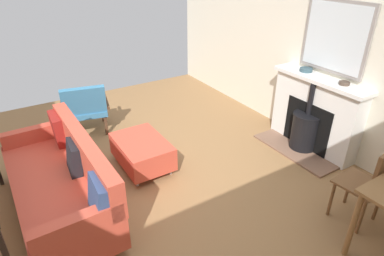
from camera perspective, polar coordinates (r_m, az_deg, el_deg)
The scene contains 10 objects.
ground_plane at distance 3.96m, azimuth -8.81°, elevation -10.21°, with size 5.22×6.33×0.01m, color olive.
wall_left at distance 4.83m, azimuth 20.31°, elevation 14.62°, with size 0.12×6.33×2.87m, color silver.
fireplace at distance 4.74m, azimuth 20.22°, elevation 1.72°, with size 0.63×1.36×1.02m.
mirror_over_mantel at distance 4.51m, azimuth 23.67°, elevation 14.27°, with size 0.04×0.91×0.88m.
mantel_bowl_near at distance 4.72m, azimuth 19.24°, elevation 9.59°, with size 0.17×0.17×0.05m.
mantel_bowl_far at distance 4.40m, azimuth 24.99°, elevation 7.13°, with size 0.13×0.13×0.04m.
sofa at distance 3.65m, azimuth -21.64°, elevation -8.82°, with size 0.83×1.89×0.83m.
ottoman at distance 4.17m, azimuth -8.69°, elevation -3.98°, with size 0.56×0.82×0.38m.
armchair_accent at distance 5.06m, azimuth -18.14°, elevation 3.52°, with size 0.78×0.72×0.80m.
dining_chair_near_fireplace at distance 3.58m, azimuth 28.69°, elevation -8.05°, with size 0.43×0.43×0.90m.
Camera 1 is at (1.11, 2.91, 2.44)m, focal length 30.64 mm.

